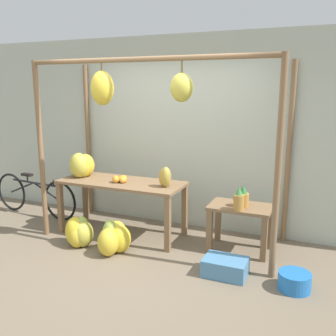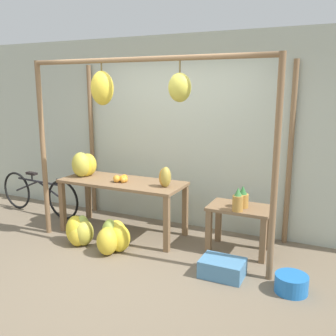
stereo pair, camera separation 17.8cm
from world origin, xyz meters
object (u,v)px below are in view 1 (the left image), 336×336
(orange_pile, at_px, (121,179))
(fruit_crate_white, at_px, (225,267))
(banana_pile_on_table, at_px, (82,166))
(blue_bucket, at_px, (294,281))
(banana_pile_ground_left, at_px, (79,233))
(parked_bicycle, at_px, (35,195))
(pineapple_cluster, at_px, (241,199))
(banana_pile_ground_right, at_px, (114,238))
(papaya_pile, at_px, (165,177))

(orange_pile, relative_size, fruit_crate_white, 0.48)
(banana_pile_on_table, height_order, blue_bucket, banana_pile_on_table)
(banana_pile_ground_left, relative_size, parked_bicycle, 0.27)
(pineapple_cluster, distance_m, banana_pile_ground_right, 1.67)
(fruit_crate_white, height_order, parked_bicycle, parked_bicycle)
(fruit_crate_white, bearing_deg, pineapple_cluster, 88.36)
(banana_pile_on_table, bearing_deg, pineapple_cluster, -0.17)
(pineapple_cluster, xyz_separation_m, banana_pile_ground_right, (-1.47, -0.59, -0.53))
(pineapple_cluster, bearing_deg, fruit_crate_white, -91.64)
(banana_pile_ground_right, height_order, papaya_pile, papaya_pile)
(banana_pile_ground_left, xyz_separation_m, parked_bicycle, (-1.41, 0.73, 0.16))
(banana_pile_ground_left, bearing_deg, parked_bicycle, 152.52)
(pineapple_cluster, relative_size, banana_pile_ground_right, 0.56)
(orange_pile, height_order, parked_bicycle, orange_pile)
(orange_pile, distance_m, pineapple_cluster, 1.67)
(papaya_pile, bearing_deg, banana_pile_ground_right, -130.29)
(banana_pile_on_table, xyz_separation_m, fruit_crate_white, (2.34, -0.63, -0.85))
(orange_pile, xyz_separation_m, parked_bicycle, (-1.74, 0.18, -0.48))
(banana_pile_on_table, bearing_deg, fruit_crate_white, -14.99)
(banana_pile_on_table, bearing_deg, parked_bicycle, 173.43)
(banana_pile_on_table, relative_size, orange_pile, 1.89)
(orange_pile, relative_size, banana_pile_ground_left, 0.49)
(orange_pile, relative_size, pineapple_cluster, 0.77)
(fruit_crate_white, bearing_deg, blue_bucket, -1.53)
(pineapple_cluster, distance_m, blue_bucket, 1.15)
(blue_bucket, xyz_separation_m, parked_bicycle, (-4.13, 0.77, 0.25))
(banana_pile_ground_left, bearing_deg, banana_pile_ground_right, 1.75)
(orange_pile, bearing_deg, banana_pile_ground_right, -70.22)
(banana_pile_ground_left, height_order, papaya_pile, papaya_pile)
(banana_pile_ground_right, bearing_deg, fruit_crate_white, -1.11)
(parked_bicycle, height_order, papaya_pile, papaya_pile)
(orange_pile, distance_m, banana_pile_ground_right, 0.85)
(banana_pile_ground_right, distance_m, parked_bicycle, 2.07)
(orange_pile, xyz_separation_m, pineapple_cluster, (1.66, 0.05, -0.10))
(banana_pile_ground_right, xyz_separation_m, papaya_pile, (0.47, 0.55, 0.72))
(orange_pile, bearing_deg, banana_pile_ground_left, -120.69)
(banana_pile_ground_right, relative_size, blue_bucket, 1.56)
(banana_pile_ground_left, distance_m, banana_pile_ground_right, 0.52)
(banana_pile_on_table, xyz_separation_m, banana_pile_ground_left, (0.36, -0.61, -0.76))
(orange_pile, height_order, blue_bucket, orange_pile)
(orange_pile, bearing_deg, pineapple_cluster, 1.77)
(banana_pile_on_table, bearing_deg, papaya_pile, -1.93)
(banana_pile_ground_right, height_order, blue_bucket, banana_pile_ground_right)
(banana_pile_on_table, distance_m, papaya_pile, 1.35)
(banana_pile_ground_right, bearing_deg, blue_bucket, -1.25)
(papaya_pile, bearing_deg, blue_bucket, -19.16)
(orange_pile, relative_size, papaya_pile, 0.85)
(parked_bicycle, bearing_deg, papaya_pile, -3.97)
(banana_pile_ground_left, xyz_separation_m, fruit_crate_white, (1.98, -0.01, -0.08))
(blue_bucket, xyz_separation_m, papaya_pile, (-1.73, 0.60, 0.81))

